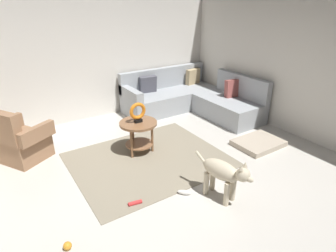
# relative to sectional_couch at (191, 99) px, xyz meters

# --- Properties ---
(ground_plane) EXTENTS (6.00, 6.00, 0.10)m
(ground_plane) POSITION_rel_sectional_couch_xyz_m (-1.99, -2.01, -0.34)
(ground_plane) COLOR beige
(wall_back) EXTENTS (6.00, 0.12, 2.70)m
(wall_back) POSITION_rel_sectional_couch_xyz_m (-1.99, 0.93, 1.06)
(wall_back) COLOR silver
(wall_back) RESTS_ON ground_plane
(wall_right) EXTENTS (0.12, 6.00, 2.70)m
(wall_right) POSITION_rel_sectional_couch_xyz_m (0.95, -2.01, 1.06)
(wall_right) COLOR silver
(wall_right) RESTS_ON ground_plane
(area_rug) EXTENTS (2.30, 1.90, 0.01)m
(area_rug) POSITION_rel_sectional_couch_xyz_m (-1.84, -1.31, -0.29)
(area_rug) COLOR gray
(area_rug) RESTS_ON ground_plane
(sectional_couch) EXTENTS (2.20, 2.25, 0.88)m
(sectional_couch) POSITION_rel_sectional_couch_xyz_m (0.00, 0.00, 0.00)
(sectional_couch) COLOR #9EA3A8
(sectional_couch) RESTS_ON ground_plane
(armchair) EXTENTS (0.93, 1.00, 0.88)m
(armchair) POSITION_rel_sectional_couch_xyz_m (-3.49, -0.24, 0.03)
(armchair) COLOR #936B4C
(armchair) RESTS_ON ground_plane
(side_table) EXTENTS (0.60, 0.60, 0.54)m
(side_table) POSITION_rel_sectional_couch_xyz_m (-1.84, -1.01, 0.12)
(side_table) COLOR brown
(side_table) RESTS_ON ground_plane
(torus_sculpture) EXTENTS (0.28, 0.08, 0.33)m
(torus_sculpture) POSITION_rel_sectional_couch_xyz_m (-1.84, -1.01, 0.42)
(torus_sculpture) COLOR black
(torus_sculpture) RESTS_ON side_table
(dog_bed_mat) EXTENTS (0.80, 0.60, 0.09)m
(dog_bed_mat) POSITION_rel_sectional_couch_xyz_m (-0.01, -1.93, -0.25)
(dog_bed_mat) COLOR #B2A38E
(dog_bed_mat) RESTS_ON ground_plane
(dog) EXTENTS (0.32, 0.84, 0.63)m
(dog) POSITION_rel_sectional_couch_xyz_m (-1.53, -2.64, 0.09)
(dog) COLOR beige
(dog) RESTS_ON ground_plane
(dog_toy_ball) EXTENTS (0.09, 0.09, 0.09)m
(dog_toy_ball) POSITION_rel_sectional_couch_xyz_m (-3.40, -2.39, -0.25)
(dog_toy_ball) COLOR orange
(dog_toy_ball) RESTS_ON ground_plane
(dog_toy_rope) EXTENTS (0.18, 0.08, 0.05)m
(dog_toy_rope) POSITION_rel_sectional_couch_xyz_m (-2.51, -2.15, -0.27)
(dog_toy_rope) COLOR red
(dog_toy_rope) RESTS_ON ground_plane
(dog_toy_bone) EXTENTS (0.17, 0.17, 0.06)m
(dog_toy_bone) POSITION_rel_sectional_couch_xyz_m (-1.88, -2.32, -0.26)
(dog_toy_bone) COLOR silver
(dog_toy_bone) RESTS_ON ground_plane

